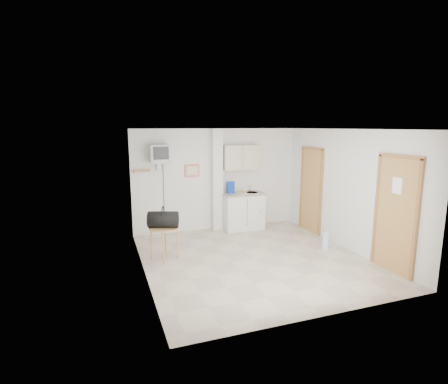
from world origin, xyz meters
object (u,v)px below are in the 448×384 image
object	(u,v)px
duffel_bag	(163,219)
water_bottle	(326,241)
round_table	(164,232)
crt_television	(160,154)

from	to	relation	value
duffel_bag	water_bottle	xyz separation A→B (m)	(3.31, -0.56, -0.63)
round_table	crt_television	bearing A→B (deg)	82.17
duffel_bag	water_bottle	size ratio (longest dim) A/B	1.60
round_table	water_bottle	xyz separation A→B (m)	(3.30, -0.57, -0.38)
water_bottle	crt_television	bearing A→B (deg)	146.81
duffel_bag	water_bottle	bearing A→B (deg)	10.44
crt_television	water_bottle	bearing A→B (deg)	-33.19
round_table	water_bottle	world-z (taller)	round_table
round_table	duffel_bag	xyz separation A→B (m)	(-0.01, -0.01, 0.25)
round_table	water_bottle	distance (m)	3.37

